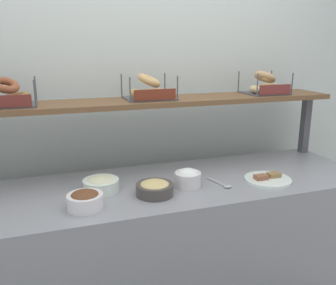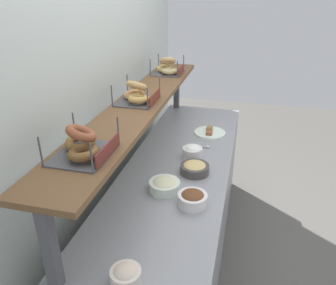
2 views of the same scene
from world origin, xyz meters
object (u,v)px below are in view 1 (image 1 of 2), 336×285
object	(u,v)px
bagel_basket_cinnamon_raisin	(6,96)
bagel_basket_plain	(264,86)
serving_plate_white	(268,179)
bowl_chocolate_spread	(85,200)
bowl_scallion_spread	(101,184)
bagel_basket_sesame	(149,91)
bowl_hummus	(155,188)
serving_spoon_near_plate	(222,184)
bowl_cream_cheese	(188,178)

from	to	relation	value
bagel_basket_cinnamon_raisin	bagel_basket_plain	bearing A→B (deg)	-0.11
serving_plate_white	bagel_basket_plain	xyz separation A→B (m)	(0.21, 0.41, 0.47)
bagel_basket_plain	serving_plate_white	bearing A→B (deg)	-117.06
bowl_chocolate_spread	bowl_scallion_spread	world-z (taller)	bowl_chocolate_spread
bowl_scallion_spread	bagel_basket_sesame	bearing A→B (deg)	38.41
bowl_hummus	bagel_basket_cinnamon_raisin	distance (m)	0.91
bowl_chocolate_spread	bagel_basket_cinnamon_raisin	distance (m)	0.71
bowl_scallion_spread	bowl_chocolate_spread	bearing A→B (deg)	-118.37
bagel_basket_cinnamon_raisin	serving_spoon_near_plate	bearing A→B (deg)	-20.59
serving_spoon_near_plate	bagel_basket_plain	bearing A→B (deg)	39.31
bagel_basket_cinnamon_raisin	bowl_chocolate_spread	bearing A→B (deg)	-53.97
serving_plate_white	serving_spoon_near_plate	xyz separation A→B (m)	(-0.27, 0.02, -0.00)
bowl_scallion_spread	bowl_hummus	xyz separation A→B (m)	(0.25, -0.14, -0.00)
bowl_chocolate_spread	bagel_basket_sesame	xyz separation A→B (m)	(0.44, 0.46, 0.44)
bowl_scallion_spread	bowl_hummus	size ratio (longest dim) A/B	0.98
bowl_cream_cheese	bagel_basket_sesame	bearing A→B (deg)	107.37
bowl_cream_cheese	bowl_scallion_spread	distance (m)	0.46
bowl_scallion_spread	bowl_hummus	world-z (taller)	bowl_scallion_spread
serving_plate_white	bagel_basket_cinnamon_raisin	world-z (taller)	bagel_basket_cinnamon_raisin
bowl_chocolate_spread	serving_plate_white	world-z (taller)	bowl_chocolate_spread
bowl_hummus	serving_spoon_near_plate	world-z (taller)	bowl_hummus
bagel_basket_sesame	serving_spoon_near_plate	bearing A→B (deg)	-53.97
bowl_hummus	serving_plate_white	size ratio (longest dim) A/B	0.74
bagel_basket_cinnamon_raisin	bagel_basket_plain	distance (m)	1.55
bowl_chocolate_spread	bagel_basket_plain	xyz separation A→B (m)	(1.22, 0.45, 0.44)
bowl_cream_cheese	bowl_hummus	bearing A→B (deg)	-165.79
serving_plate_white	bagel_basket_plain	world-z (taller)	bagel_basket_plain
serving_plate_white	bagel_basket_cinnamon_raisin	distance (m)	1.48
bowl_cream_cheese	serving_plate_white	world-z (taller)	bowl_cream_cheese
bowl_chocolate_spread	bowl_hummus	size ratio (longest dim) A/B	0.88
serving_spoon_near_plate	bagel_basket_sesame	size ratio (longest dim) A/B	0.60
bowl_scallion_spread	serving_spoon_near_plate	bearing A→B (deg)	-12.19
bowl_cream_cheese	bowl_hummus	distance (m)	0.21
bowl_cream_cheese	bagel_basket_plain	distance (m)	0.87
bowl_chocolate_spread	bagel_basket_sesame	size ratio (longest dim) A/B	0.59
bowl_hummus	bagel_basket_plain	bearing A→B (deg)	24.68
bowl_hummus	serving_spoon_near_plate	size ratio (longest dim) A/B	1.12
bowl_chocolate_spread	serving_spoon_near_plate	size ratio (longest dim) A/B	0.98
bowl_hummus	bagel_basket_sesame	bearing A→B (deg)	77.71
bowl_scallion_spread	bagel_basket_plain	distance (m)	1.23
bagel_basket_sesame	bagel_basket_plain	distance (m)	0.78
bowl_cream_cheese	serving_spoon_near_plate	bearing A→B (deg)	-14.77
bowl_scallion_spread	bagel_basket_cinnamon_raisin	bearing A→B (deg)	148.55
bowl_scallion_spread	bagel_basket_cinnamon_raisin	world-z (taller)	bagel_basket_cinnamon_raisin
bowl_cream_cheese	bowl_scallion_spread	xyz separation A→B (m)	(-0.45, 0.09, -0.01)
bowl_hummus	bagel_basket_cinnamon_raisin	bearing A→B (deg)	149.38
bowl_chocolate_spread	serving_spoon_near_plate	world-z (taller)	bowl_chocolate_spread
bowl_scallion_spread	bagel_basket_plain	xyz separation A→B (m)	(1.12, 0.26, 0.44)
bowl_hummus	serving_spoon_near_plate	xyz separation A→B (m)	(0.38, 0.00, -0.03)
bowl_cream_cheese	bowl_hummus	world-z (taller)	bowl_cream_cheese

